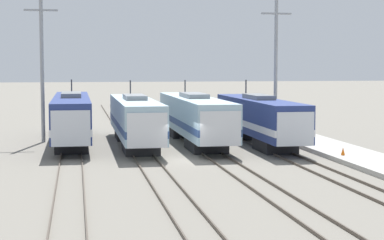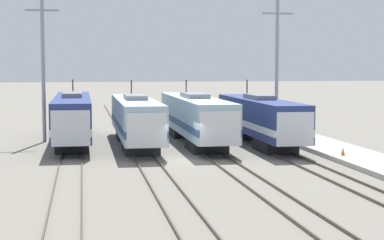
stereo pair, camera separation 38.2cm
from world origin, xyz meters
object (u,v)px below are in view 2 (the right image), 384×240
locomotive_center_right (196,118)px  traffic_cone (343,151)px  locomotive_far_right (261,119)px  locomotive_far_left (73,117)px  catenary_tower_left (43,65)px  locomotive_center_left (136,120)px  catenary_tower_right (277,65)px

locomotive_center_right → traffic_cone: bearing=-52.6°
locomotive_center_right → locomotive_far_right: 5.27m
locomotive_far_left → catenary_tower_left: bearing=145.7°
locomotive_center_left → catenary_tower_right: bearing=17.8°
traffic_cone → locomotive_center_left: bearing=143.3°
locomotive_center_right → locomotive_far_right: size_ratio=1.11×
catenary_tower_left → traffic_cone: 25.45m
catenary_tower_right → traffic_cone: (0.38, -13.91, -5.87)m
locomotive_center_left → locomotive_far_right: (9.94, -0.80, -0.01)m
locomotive_far_left → locomotive_center_left: 5.57m
catenary_tower_left → traffic_cone: size_ratio=23.43×
locomotive_far_right → traffic_cone: (3.23, -9.00, -1.50)m
locomotive_far_left → locomotive_center_right: bearing=-9.0°
traffic_cone → catenary_tower_right: bearing=91.6°
locomotive_center_left → catenary_tower_left: (-7.32, 4.11, 4.36)m
locomotive_center_left → traffic_cone: (13.17, -9.80, -1.51)m
catenary_tower_left → catenary_tower_right: bearing=0.0°
locomotive_center_left → locomotive_far_right: bearing=-4.6°
catenary_tower_right → locomotive_far_right: bearing=-120.1°
locomotive_far_right → locomotive_far_left: bearing=167.5°
locomotive_center_right → traffic_cone: size_ratio=37.72×
locomotive_far_left → locomotive_center_left: size_ratio=1.08×
locomotive_far_right → catenary_tower_left: 18.47m
locomotive_center_right → catenary_tower_left: (-12.29, 3.17, 4.33)m
locomotive_far_left → locomotive_far_right: locomotive_far_right is taller
locomotive_center_left → locomotive_center_right: bearing=10.7°
locomotive_center_right → catenary_tower_left: size_ratio=1.61×
locomotive_far_right → catenary_tower_right: bearing=59.9°
locomotive_center_right → catenary_tower_right: 9.48m
locomotive_center_left → catenary_tower_left: catenary_tower_left is taller
locomotive_center_left → locomotive_far_left: bearing=153.2°
locomotive_center_right → catenary_tower_left: catenary_tower_left is taller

